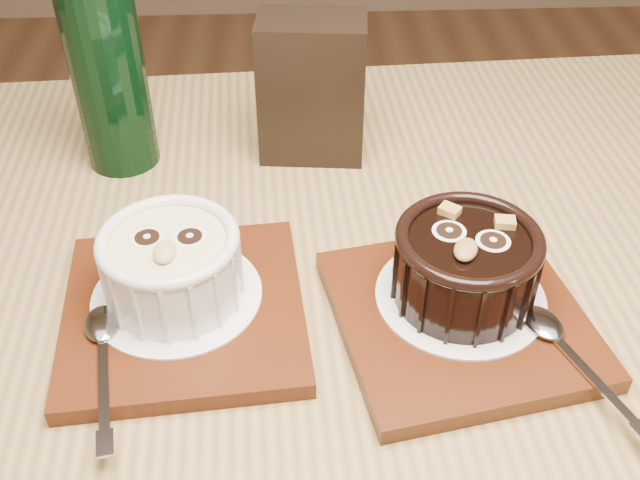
# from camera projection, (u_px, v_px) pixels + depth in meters

# --- Properties ---
(table) EXTENTS (1.24, 0.86, 0.75)m
(table) POSITION_uv_depth(u_px,v_px,m) (312.00, 384.00, 0.64)
(table) COLOR olive
(table) RESTS_ON ground
(tray_left) EXTENTS (0.19, 0.19, 0.01)m
(tray_left) POSITION_uv_depth(u_px,v_px,m) (185.00, 312.00, 0.57)
(tray_left) COLOR #4D200C
(tray_left) RESTS_ON table
(doily_left) EXTENTS (0.13, 0.13, 0.00)m
(doily_left) POSITION_uv_depth(u_px,v_px,m) (177.00, 295.00, 0.57)
(doily_left) COLOR white
(doily_left) RESTS_ON tray_left
(ramekin_white) EXTENTS (0.10, 0.10, 0.06)m
(ramekin_white) POSITION_uv_depth(u_px,v_px,m) (172.00, 263.00, 0.55)
(ramekin_white) COLOR silver
(ramekin_white) RESTS_ON doily_left
(spoon_left) EXTENTS (0.05, 0.14, 0.01)m
(spoon_left) POSITION_uv_depth(u_px,v_px,m) (103.00, 359.00, 0.52)
(spoon_left) COLOR #BABBC3
(spoon_left) RESTS_ON tray_left
(tray_right) EXTENTS (0.21, 0.21, 0.01)m
(tray_right) POSITION_uv_depth(u_px,v_px,m) (459.00, 318.00, 0.57)
(tray_right) COLOR #4D200C
(tray_right) RESTS_ON table
(doily_right) EXTENTS (0.13, 0.13, 0.00)m
(doily_right) POSITION_uv_depth(u_px,v_px,m) (460.00, 296.00, 0.57)
(doily_right) COLOR white
(doily_right) RESTS_ON tray_right
(ramekin_dark) EXTENTS (0.11, 0.11, 0.06)m
(ramekin_dark) POSITION_uv_depth(u_px,v_px,m) (466.00, 263.00, 0.55)
(ramekin_dark) COLOR black
(ramekin_dark) RESTS_ON doily_right
(spoon_right) EXTENTS (0.07, 0.13, 0.01)m
(spoon_right) POSITION_uv_depth(u_px,v_px,m) (574.00, 356.00, 0.52)
(spoon_right) COLOR #BABBC3
(spoon_right) RESTS_ON tray_right
(condiment_stand) EXTENTS (0.11, 0.07, 0.14)m
(condiment_stand) POSITION_uv_depth(u_px,v_px,m) (312.00, 89.00, 0.71)
(condiment_stand) COLOR black
(condiment_stand) RESTS_ON table
(green_bottle) EXTENTS (0.07, 0.07, 0.26)m
(green_bottle) POSITION_uv_depth(u_px,v_px,m) (107.00, 67.00, 0.68)
(green_bottle) COLOR black
(green_bottle) RESTS_ON table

